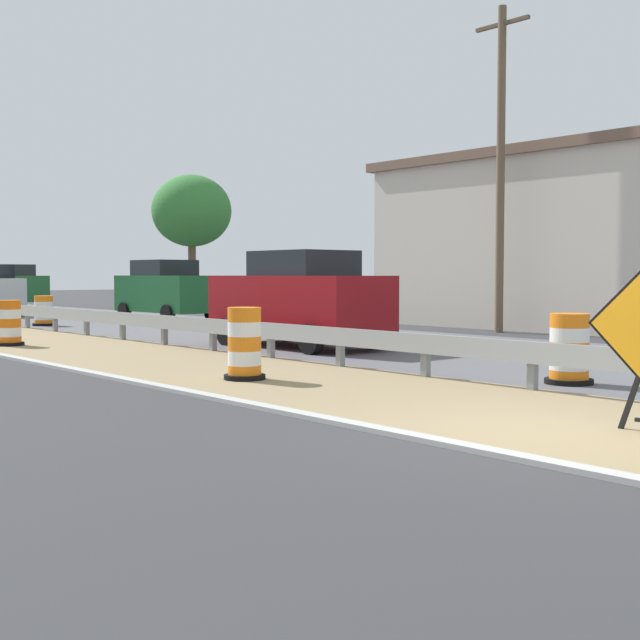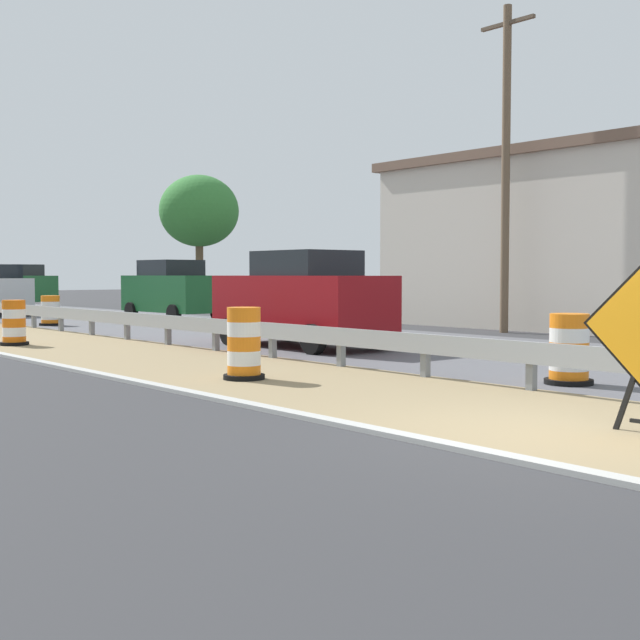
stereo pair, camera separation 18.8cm
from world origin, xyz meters
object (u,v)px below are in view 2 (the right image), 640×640
at_px(traffic_barrel_close, 244,347).
at_px(car_lead_far_lane, 302,299).
at_px(car_trailing_near_lane, 22,286).
at_px(traffic_barrel_nearest, 569,352).
at_px(car_mid_far_lane, 173,290).
at_px(traffic_barrel_mid, 14,325).
at_px(traffic_barrel_far, 51,312).
at_px(utility_pole_near, 506,165).

bearing_deg(traffic_barrel_close, car_lead_far_lane, 42.13).
xyz_separation_m(car_trailing_near_lane, car_lead_far_lane, (-3.88, -27.30, 0.02)).
bearing_deg(car_lead_far_lane, traffic_barrel_nearest, 172.77).
distance_m(car_trailing_near_lane, car_mid_far_lane, 15.42).
relative_size(traffic_barrel_mid, car_lead_far_lane, 0.23).
distance_m(traffic_barrel_close, traffic_barrel_far, 16.06).
xyz_separation_m(traffic_barrel_far, car_lead_far_lane, (1.08, -11.73, 0.66)).
relative_size(traffic_barrel_close, car_mid_far_lane, 0.26).
distance_m(traffic_barrel_mid, traffic_barrel_far, 7.85).
xyz_separation_m(traffic_barrel_close, car_lead_far_lane, (4.40, 3.98, 0.58)).
height_order(traffic_barrel_far, car_lead_far_lane, car_lead_far_lane).
bearing_deg(utility_pole_near, car_mid_far_lane, 108.30).
distance_m(traffic_barrel_close, traffic_barrel_mid, 8.81).
xyz_separation_m(traffic_barrel_close, car_trailing_near_lane, (8.29, 31.28, 0.56)).
distance_m(traffic_barrel_nearest, car_lead_far_lane, 7.75).
height_order(traffic_barrel_nearest, car_mid_far_lane, car_mid_far_lane).
height_order(traffic_barrel_nearest, traffic_barrel_far, traffic_barrel_nearest).
height_order(traffic_barrel_nearest, traffic_barrel_close, traffic_barrel_close).
bearing_deg(traffic_barrel_far, traffic_barrel_close, -101.93).
xyz_separation_m(traffic_barrel_nearest, traffic_barrel_close, (-3.43, 3.68, 0.04)).
distance_m(traffic_barrel_close, utility_pole_near, 13.27).
bearing_deg(car_lead_far_lane, traffic_barrel_far, 5.27).
xyz_separation_m(traffic_barrel_mid, traffic_barrel_far, (3.74, 6.91, -0.04)).
xyz_separation_m(traffic_barrel_nearest, utility_pole_near, (8.47, 7.72, 4.29)).
xyz_separation_m(traffic_barrel_nearest, car_mid_far_lane, (4.56, 19.54, 0.61)).
bearing_deg(car_trailing_near_lane, traffic_barrel_far, -19.90).
bearing_deg(traffic_barrel_mid, utility_pole_near, -21.13).
xyz_separation_m(traffic_barrel_far, utility_pole_near, (8.58, -11.67, 4.34)).
height_order(car_lead_far_lane, utility_pole_near, utility_pole_near).
bearing_deg(traffic_barrel_close, car_mid_far_lane, 63.26).
bearing_deg(traffic_barrel_far, car_trailing_near_lane, 72.30).
distance_m(traffic_barrel_nearest, traffic_barrel_mid, 13.06).
distance_m(traffic_barrel_nearest, utility_pole_near, 12.24).
xyz_separation_m(traffic_barrel_nearest, car_lead_far_lane, (0.97, 7.66, 0.61)).
xyz_separation_m(car_lead_far_lane, car_mid_far_lane, (3.59, 11.88, -0.01)).
height_order(traffic_barrel_close, car_trailing_near_lane, car_trailing_near_lane).
distance_m(car_mid_far_lane, utility_pole_near, 12.98).
bearing_deg(car_lead_far_lane, car_mid_far_lane, -16.81).
xyz_separation_m(traffic_barrel_close, utility_pole_near, (11.90, 4.04, 4.25)).
relative_size(traffic_barrel_nearest, car_lead_far_lane, 0.23).
bearing_deg(traffic_barrel_far, traffic_barrel_mid, -118.43).
relative_size(traffic_barrel_nearest, car_mid_far_lane, 0.24).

